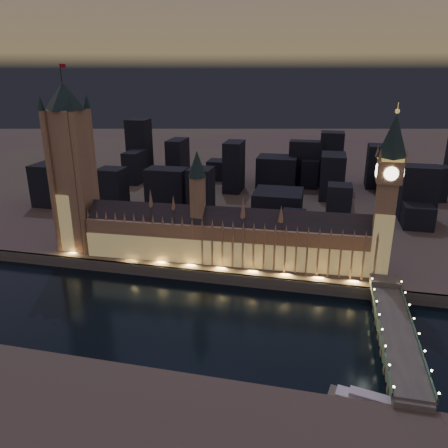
% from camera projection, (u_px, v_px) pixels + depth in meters
% --- Properties ---
extents(ground_plane, '(2000.00, 2000.00, 0.00)m').
position_uv_depth(ground_plane, '(195.00, 313.00, 260.19)').
color(ground_plane, black).
rests_on(ground_plane, ground).
extents(north_bank, '(2000.00, 960.00, 8.00)m').
position_uv_depth(north_bank, '(283.00, 153.00, 736.26)').
color(north_bank, '#513844').
rests_on(north_bank, ground).
extents(embankment_wall, '(2000.00, 2.50, 8.00)m').
position_uv_depth(embankment_wall, '(212.00, 277.00, 296.49)').
color(embankment_wall, '#4E4651').
rests_on(embankment_wall, ground).
extents(palace_of_westminster, '(202.00, 28.75, 78.00)m').
position_uv_depth(palace_of_westminster, '(224.00, 236.00, 307.22)').
color(palace_of_westminster, '#8F755B').
rests_on(palace_of_westminster, north_bank).
extents(victoria_tower, '(31.68, 31.68, 133.03)m').
position_uv_depth(victoria_tower, '(71.00, 162.00, 315.32)').
color(victoria_tower, '#8F755B').
rests_on(victoria_tower, north_bank).
extents(elizabeth_tower, '(18.00, 18.00, 111.16)m').
position_uv_depth(elizabeth_tower, '(388.00, 184.00, 270.78)').
color(elizabeth_tower, '#8F755B').
rests_on(elizabeth_tower, north_bank).
extents(westminster_bridge, '(18.21, 113.00, 15.90)m').
position_uv_depth(westminster_bridge, '(394.00, 332.00, 231.54)').
color(westminster_bridge, '#4E4651').
rests_on(westminster_bridge, ground).
extents(river_boat, '(38.63, 16.32, 4.50)m').
position_uv_depth(river_boat, '(372.00, 401.00, 189.50)').
color(river_boat, '#4E4651').
rests_on(river_boat, ground).
extents(city_backdrop, '(491.18, 215.63, 70.38)m').
position_uv_depth(city_backdrop, '(290.00, 175.00, 469.49)').
color(city_backdrop, black).
rests_on(city_backdrop, north_bank).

